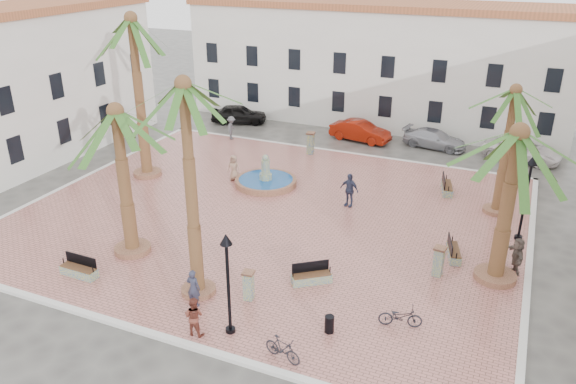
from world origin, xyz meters
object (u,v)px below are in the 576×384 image
object	(u,v)px
bollard_e	(439,261)
pedestrian_fountain_a	(234,168)
bench_se	(311,277)
pedestrian_east	(517,256)
car_white	(522,150)
bench_e	(453,252)
cyclist_b	(194,316)
bollard_n	(311,143)
bench_s	(79,270)
car_red	(360,131)
fountain	(266,181)
bicycle_b	(283,349)
palm_nw	(133,36)
bicycle_a	(400,316)
litter_bin	(329,324)
lamppost_s	(227,267)
car_black	(239,114)
palm_s	(185,107)
palm_ne	(514,105)
bollard_se	(249,285)
palm_e	(516,154)
lamppost_e	(528,184)
cyclist_a	(193,288)
palm_sw	(118,131)
pedestrian_fountain_b	(349,190)
bench_ne	(447,188)
pedestrian_north	(231,128)
car_silver	(435,139)

from	to	relation	value
bollard_e	pedestrian_fountain_a	world-z (taller)	pedestrian_fountain_a
bench_se	pedestrian_east	world-z (taller)	pedestrian_east
car_white	bench_e	bearing A→B (deg)	-175.86
cyclist_b	bollard_n	bearing A→B (deg)	-83.79
bench_s	car_red	world-z (taller)	car_red
fountain	bicycle_b	distance (m)	15.73
palm_nw	bicycle_a	size ratio (longest dim) A/B	6.03
palm_nw	litter_bin	bearing A→B (deg)	-32.97
bench_s	lamppost_s	bearing A→B (deg)	-5.12
car_black	car_red	xyz separation A→B (m)	(10.47, -0.43, -0.02)
palm_s	car_red	distance (m)	23.45
car_black	bench_s	bearing A→B (deg)	171.11
palm_ne	bollard_se	distance (m)	16.19
bench_e	pedestrian_fountain_a	xyz separation A→B (m)	(-13.83, 4.23, 0.55)
pedestrian_fountain_a	pedestrian_east	xyz separation A→B (m)	(16.52, -4.54, 0.05)
bicycle_a	litter_bin	bearing A→B (deg)	105.61
lamppost_s	litter_bin	size ratio (longest dim) A/B	5.97
palm_e	lamppost_e	size ratio (longest dim) A/B	1.61
palm_nw	cyclist_a	size ratio (longest dim) A/B	6.11
bollard_n	bollard_e	size ratio (longest dim) A/B	1.10
palm_sw	bollard_e	world-z (taller)	palm_sw
palm_sw	bollard_se	distance (m)	8.74
cyclist_b	pedestrian_fountain_b	world-z (taller)	pedestrian_fountain_b
bench_s	pedestrian_fountain_a	distance (m)	12.45
palm_s	pedestrian_fountain_b	bearing A→B (deg)	73.62
car_red	bicycle_b	bearing A→B (deg)	-159.93
bench_ne	bicycle_b	xyz separation A→B (m)	(-2.89, -17.16, 0.18)
bench_se	lamppost_e	bearing A→B (deg)	7.29
bench_ne	bicycle_b	distance (m)	17.40
bench_se	car_black	xyz separation A→B (m)	(-14.27, 20.16, 0.36)
cyclist_b	bicycle_b	bearing A→B (deg)	176.94
bollard_n	cyclist_a	xyz separation A→B (m)	(2.29, -18.59, 0.01)
pedestrian_east	car_black	xyz separation A→B (m)	(-22.21, 15.83, -0.24)
bollard_e	litter_bin	world-z (taller)	bollard_e
bollard_se	bollard_e	world-z (taller)	bollard_e
bench_s	pedestrian_north	distance (m)	19.62
palm_nw	car_silver	world-z (taller)	palm_nw
bollard_e	bench_e	bearing A→B (deg)	78.14
bollard_e	cyclist_a	world-z (taller)	cyclist_a
lamppost_e	cyclist_b	world-z (taller)	lamppost_e
cyclist_a	bicycle_a	xyz separation A→B (m)	(7.88, 1.96, -0.38)
palm_sw	bench_s	xyz separation A→B (m)	(-0.78, -2.68, -5.69)
bollard_se	bollard_n	bearing A→B (deg)	103.32
car_black	bench_ne	bearing A→B (deg)	-134.07
palm_nw	bench_s	world-z (taller)	palm_nw
palm_s	lamppost_e	distance (m)	16.56
bollard_se	car_silver	size ratio (longest dim) A/B	0.29
cyclist_a	car_red	world-z (taller)	cyclist_a
bench_se	pedestrian_fountain_b	distance (m)	8.16
bollard_e	cyclist_b	size ratio (longest dim) A/B	0.89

